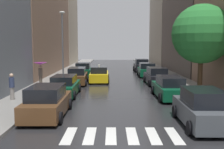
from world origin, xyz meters
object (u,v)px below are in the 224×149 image
at_px(street_tree_right, 203,34).
at_px(lamp_post_left, 63,41).
at_px(parked_car_left_fourth, 84,71).
at_px(pedestrian_far_side, 41,68).
at_px(parked_car_right_fifth, 142,66).
at_px(parked_car_right_second, 170,88).
at_px(parked_car_left_third, 78,76).
at_px(parked_car_right_fourth, 148,70).
at_px(taxi_midroad, 100,75).
at_px(parked_car_right_third, 157,76).
at_px(parked_car_right_nearest, 203,109).
at_px(pedestrian_near_tree, 13,86).
at_px(parked_car_left_second, 66,86).
at_px(parked_car_left_nearest, 48,102).

bearing_deg(street_tree_right, lamp_post_left, 147.54).
distance_m(parked_car_left_fourth, pedestrian_far_side, 7.96).
height_order(parked_car_right_fifth, pedestrian_far_side, pedestrian_far_side).
distance_m(parked_car_right_second, pedestrian_far_side, 11.80).
bearing_deg(parked_car_left_third, pedestrian_far_side, 121.41).
bearing_deg(parked_car_right_fourth, taxi_midroad, 130.92).
distance_m(parked_car_left_fourth, parked_car_right_fourth, 7.67).
xyz_separation_m(parked_car_right_second, lamp_post_left, (-9.29, 8.85, 3.50)).
height_order(parked_car_left_fourth, parked_car_right_fourth, parked_car_left_fourth).
bearing_deg(parked_car_right_third, parked_car_left_fourth, 52.38).
bearing_deg(parked_car_right_nearest, parked_car_right_third, 0.51).
distance_m(parked_car_right_nearest, pedestrian_near_tree, 12.30).
bearing_deg(parked_car_right_fifth, parked_car_right_nearest, 179.72).
xyz_separation_m(parked_car_right_fifth, lamp_post_left, (-9.39, -10.63, 3.41)).
bearing_deg(street_tree_right, parked_car_right_second, -154.19).
bearing_deg(lamp_post_left, parked_car_right_fifth, 48.56).
relative_size(parked_car_left_fourth, pedestrian_near_tree, 2.43).
bearing_deg(parked_car_right_fifth, parked_car_right_third, 179.96).
xyz_separation_m(parked_car_right_second, parked_car_right_fifth, (0.10, 19.48, 0.09)).
bearing_deg(lamp_post_left, street_tree_right, -32.46).
distance_m(pedestrian_near_tree, lamp_post_left, 10.76).
bearing_deg(parked_car_left_fourth, parked_car_right_third, -127.57).
distance_m(taxi_midroad, pedestrian_far_side, 6.32).
bearing_deg(parked_car_right_third, street_tree_right, -157.75).
relative_size(parked_car_left_second, parked_car_left_fourth, 1.08).
bearing_deg(pedestrian_far_side, parked_car_left_second, -43.52).
bearing_deg(pedestrian_far_side, parked_car_right_third, 20.21).
height_order(parked_car_right_second, pedestrian_near_tree, pedestrian_near_tree).
height_order(parked_car_left_fourth, parked_car_right_second, parked_car_left_fourth).
xyz_separation_m(pedestrian_far_side, lamp_post_left, (1.36, 3.86, 2.49)).
xyz_separation_m(taxi_midroad, street_tree_right, (8.11, -7.23, 3.89)).
bearing_deg(lamp_post_left, parked_car_left_nearest, -83.20).
distance_m(parked_car_left_fourth, parked_car_right_nearest, 20.44).
bearing_deg(pedestrian_near_tree, parked_car_left_second, 35.44).
relative_size(parked_car_right_second, parked_car_right_third, 1.04).
relative_size(parked_car_right_third, parked_car_right_fifth, 1.12).
height_order(pedestrian_near_tree, street_tree_right, street_tree_right).
bearing_deg(taxi_midroad, street_tree_right, -132.84).
xyz_separation_m(parked_car_left_second, street_tree_right, (10.35, 0.40, 3.92)).
bearing_deg(parked_car_right_nearest, parked_car_right_second, 1.92).
distance_m(parked_car_right_fourth, taxi_midroad, 7.26).
height_order(pedestrian_far_side, lamp_post_left, lamp_post_left).
xyz_separation_m(parked_car_left_third, lamp_post_left, (-1.73, 1.82, 3.48)).
distance_m(parked_car_right_second, parked_car_right_third, 6.71).
height_order(parked_car_left_second, parked_car_left_third, parked_car_left_third).
xyz_separation_m(taxi_midroad, pedestrian_far_side, (-5.17, -3.51, 1.00)).
bearing_deg(parked_car_left_fourth, parked_car_right_fifth, -48.48).
xyz_separation_m(parked_car_left_nearest, pedestrian_far_side, (-3.01, 9.97, 0.97)).
xyz_separation_m(parked_car_left_fourth, parked_car_right_nearest, (7.70, -18.93, 0.01)).
height_order(pedestrian_far_side, street_tree_right, street_tree_right).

